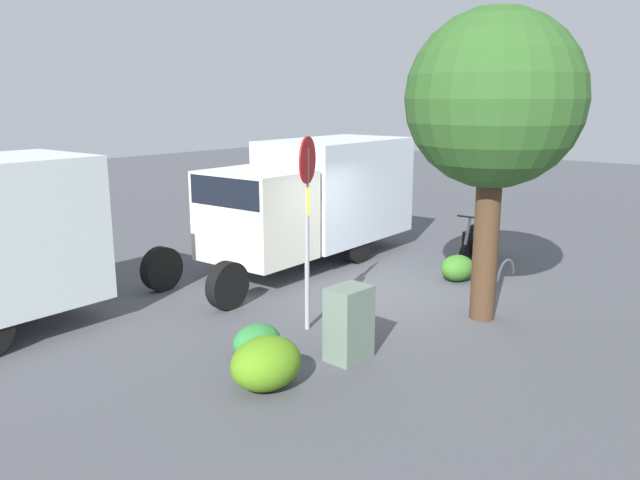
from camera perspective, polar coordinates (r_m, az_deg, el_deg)
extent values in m
plane|color=#4A4B51|center=(12.84, 5.85, -4.76)|extent=(60.00, 60.00, 0.00)
cylinder|color=black|center=(16.12, -2.15, 0.58)|extent=(0.91, 0.30, 0.90)
cylinder|color=black|center=(15.00, 3.43, -0.36)|extent=(0.91, 0.30, 0.90)
cylinder|color=black|center=(13.22, -14.10, -2.54)|extent=(0.91, 0.30, 0.90)
cylinder|color=black|center=(11.83, -8.34, -4.08)|extent=(0.91, 0.30, 0.90)
cube|color=silver|center=(15.64, 1.44, 4.69)|extent=(3.88, 2.39, 2.41)
cube|color=silver|center=(13.49, -5.84, 2.23)|extent=(1.91, 2.19, 1.90)
cube|color=black|center=(13.40, -5.90, 4.76)|extent=(1.92, 2.03, 0.60)
cylinder|color=black|center=(14.97, 13.01, -1.37)|extent=(0.57, 0.14, 0.56)
cylinder|color=black|center=(16.09, 14.80, -0.48)|extent=(0.57, 0.14, 0.56)
cube|color=black|center=(15.51, 14.06, 0.13)|extent=(1.12, 0.40, 0.48)
cube|color=black|center=(15.55, 14.26, 1.17)|extent=(0.66, 0.33, 0.12)
cylinder|color=slate|center=(14.89, 13.19, 0.72)|extent=(0.29, 0.09, 0.69)
cylinder|color=black|center=(14.82, 13.26, 2.04)|extent=(0.08, 0.55, 0.04)
cylinder|color=#9E9EA3|center=(10.41, -1.19, -0.13)|extent=(0.08, 0.08, 3.06)
cylinder|color=red|center=(10.18, -1.14, 7.22)|extent=(0.71, 0.32, 0.76)
cube|color=yellow|center=(10.26, -1.12, 3.67)|extent=(0.33, 0.33, 0.44)
cylinder|color=#47301E|center=(11.35, 14.75, -0.17)|extent=(0.44, 0.44, 2.79)
sphere|color=#2C5722|center=(11.08, 15.48, 12.20)|extent=(2.97, 2.97, 2.97)
cube|color=slate|center=(9.48, 2.62, -7.54)|extent=(0.66, 0.50, 1.13)
torus|color=#B7B7BC|center=(14.39, 16.43, -3.29)|extent=(0.85, 0.06, 0.85)
ellipsoid|color=#2D7B39|center=(9.63, -5.71, -9.15)|extent=(0.79, 0.64, 0.54)
ellipsoid|color=#508419|center=(8.68, -4.89, -11.02)|extent=(1.05, 0.86, 0.71)
ellipsoid|color=#377024|center=(13.85, 12.31, -2.48)|extent=(0.81, 0.67, 0.56)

